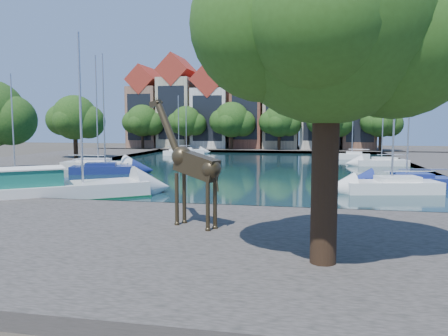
# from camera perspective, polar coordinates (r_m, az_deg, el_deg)

# --- Properties ---
(ground) EXTENTS (160.00, 160.00, 0.00)m
(ground) POSITION_cam_1_polar(r_m,az_deg,el_deg) (23.94, -6.22, -5.70)
(ground) COLOR #38332B
(ground) RESTS_ON ground
(water_basin) EXTENTS (38.00, 50.00, 0.08)m
(water_basin) POSITION_cam_1_polar(r_m,az_deg,el_deg) (47.15, 2.51, 0.02)
(water_basin) COLOR black
(water_basin) RESTS_ON ground
(near_quay) EXTENTS (50.00, 14.00, 0.50)m
(near_quay) POSITION_cam_1_polar(r_m,az_deg,el_deg) (17.51, -13.16, -9.26)
(near_quay) COLOR #4F4844
(near_quay) RESTS_ON ground
(far_quay) EXTENTS (60.00, 16.00, 0.50)m
(far_quay) POSITION_cam_1_polar(r_m,az_deg,el_deg) (78.83, 6.02, 2.45)
(far_quay) COLOR #4F4844
(far_quay) RESTS_ON ground
(left_quay) EXTENTS (14.00, 52.00, 0.50)m
(left_quay) POSITION_cam_1_polar(r_m,az_deg,el_deg) (56.56, -23.41, 0.72)
(left_quay) COLOR #4F4844
(left_quay) RESTS_ON ground
(plane_tree) EXTENTS (8.32, 6.40, 10.62)m
(plane_tree) POSITION_cam_1_polar(r_m,az_deg,el_deg) (13.71, 13.98, 17.94)
(plane_tree) COLOR #332114
(plane_tree) RESTS_ON near_quay
(townhouse_west_end) EXTENTS (5.44, 9.18, 14.93)m
(townhouse_west_end) POSITION_cam_1_polar(r_m,az_deg,el_deg) (83.98, -9.90, 7.45)
(townhouse_west_end) COLOR #8E634D
(townhouse_west_end) RESTS_ON far_quay
(townhouse_west_mid) EXTENTS (5.94, 9.18, 16.79)m
(townhouse_west_mid) POSITION_cam_1_polar(r_m,az_deg,el_deg) (82.05, -5.96, 8.15)
(townhouse_west_mid) COLOR #B5AB8B
(townhouse_west_mid) RESTS_ON far_quay
(townhouse_west_inner) EXTENTS (6.43, 9.18, 15.15)m
(townhouse_west_inner) POSITION_cam_1_polar(r_m,az_deg,el_deg) (80.36, -1.47, 7.60)
(townhouse_west_inner) COLOR silver
(townhouse_west_inner) RESTS_ON far_quay
(townhouse_center) EXTENTS (5.44, 9.18, 16.93)m
(townhouse_center) POSITION_cam_1_polar(r_m,az_deg,el_deg) (79.23, 3.16, 8.36)
(townhouse_center) COLOR brown
(townhouse_center) RESTS_ON far_quay
(townhouse_east_inner) EXTENTS (5.94, 9.18, 15.79)m
(townhouse_east_inner) POSITION_cam_1_polar(r_m,az_deg,el_deg) (78.59, 7.54, 7.88)
(townhouse_east_inner) COLOR tan
(townhouse_east_inner) RESTS_ON far_quay
(townhouse_east_mid) EXTENTS (6.43, 9.18, 16.65)m
(townhouse_east_mid) POSITION_cam_1_polar(r_m,az_deg,el_deg) (78.46, 12.33, 8.07)
(townhouse_east_mid) COLOR #BDB4A1
(townhouse_east_mid) RESTS_ON far_quay
(townhouse_east_end) EXTENTS (5.44, 9.18, 14.43)m
(townhouse_east_end) POSITION_cam_1_polar(r_m,az_deg,el_deg) (78.81, 17.08, 7.22)
(townhouse_east_end) COLOR brown
(townhouse_east_end) RESTS_ON far_quay
(far_tree_far_west) EXTENTS (7.28, 5.60, 7.68)m
(far_tree_far_west) POSITION_cam_1_polar(r_m,az_deg,el_deg) (78.42, -10.56, 5.97)
(far_tree_far_west) COLOR #332114
(far_tree_far_west) RESTS_ON far_quay
(far_tree_west) EXTENTS (6.76, 5.20, 7.36)m
(far_tree_west) POSITION_cam_1_polar(r_m,az_deg,el_deg) (75.83, -4.91, 5.98)
(far_tree_west) COLOR #332114
(far_tree_west) RESTS_ON far_quay
(far_tree_mid_west) EXTENTS (7.80, 6.00, 8.00)m
(far_tree_mid_west) POSITION_cam_1_polar(r_m,az_deg,el_deg) (74.02, 1.10, 6.17)
(far_tree_mid_west) COLOR #332114
(far_tree_mid_west) RESTS_ON far_quay
(far_tree_mid_east) EXTENTS (7.02, 5.40, 7.52)m
(far_tree_mid_east) POSITION_cam_1_polar(r_m,az_deg,el_deg) (73.05, 7.31, 6.00)
(far_tree_mid_east) COLOR #332114
(far_tree_mid_east) RESTS_ON far_quay
(far_tree_east) EXTENTS (7.54, 5.80, 7.84)m
(far_tree_east) POSITION_cam_1_polar(r_m,az_deg,el_deg) (72.95, 13.64, 5.97)
(far_tree_east) COLOR #332114
(far_tree_east) RESTS_ON far_quay
(far_tree_far_east) EXTENTS (6.76, 5.20, 7.36)m
(far_tree_far_east) POSITION_cam_1_polar(r_m,az_deg,el_deg) (73.71, 19.88, 5.67)
(far_tree_far_east) COLOR #332114
(far_tree_far_east) RESTS_ON far_quay
(side_tree_left_far) EXTENTS (7.28, 5.60, 7.88)m
(side_tree_left_far) POSITION_cam_1_polar(r_m,az_deg,el_deg) (58.11, -18.83, 6.07)
(side_tree_left_far) COLOR #332114
(side_tree_left_far) RESTS_ON left_quay
(giraffe_statue) EXTENTS (3.49, 1.96, 5.30)m
(giraffe_statue) POSITION_cam_1_polar(r_m,az_deg,el_deg) (18.03, -4.34, 0.53)
(giraffe_statue) COLOR #352B1A
(giraffe_statue) RESTS_ON near_quay
(motorsailer) EXTENTS (10.12, 8.63, 10.29)m
(motorsailer) POSITION_cam_1_polar(r_m,az_deg,el_deg) (28.88, -21.03, -2.34)
(motorsailer) COLOR silver
(motorsailer) RESTS_ON water_basin
(sailboat_left_a) EXTENTS (4.70, 1.69, 8.43)m
(sailboat_left_a) POSITION_cam_1_polar(r_m,az_deg,el_deg) (36.93, -25.60, -1.32)
(sailboat_left_a) COLOR silver
(sailboat_left_a) RESTS_ON water_basin
(sailboat_left_b) EXTENTS (6.69, 4.11, 11.21)m
(sailboat_left_b) POSITION_cam_1_polar(r_m,az_deg,el_deg) (42.92, -15.25, 0.07)
(sailboat_left_b) COLOR navy
(sailboat_left_b) RESTS_ON water_basin
(sailboat_left_c) EXTENTS (7.30, 2.74, 11.65)m
(sailboat_left_c) POSITION_cam_1_polar(r_m,az_deg,el_deg) (47.14, -16.10, 0.58)
(sailboat_left_c) COLOR silver
(sailboat_left_c) RESTS_ON water_basin
(sailboat_left_d) EXTENTS (5.00, 3.17, 8.84)m
(sailboat_left_d) POSITION_cam_1_polar(r_m,az_deg,el_deg) (64.96, -5.92, 2.10)
(sailboat_left_d) COLOR white
(sailboat_left_d) RESTS_ON water_basin
(sailboat_left_e) EXTENTS (5.70, 3.89, 8.46)m
(sailboat_left_e) POSITION_cam_1_polar(r_m,az_deg,el_deg) (69.22, -4.94, 2.30)
(sailboat_left_e) COLOR white
(sailboat_left_e) RESTS_ON water_basin
(sailboat_right_a) EXTENTS (6.63, 3.45, 11.55)m
(sailboat_right_a) POSITION_cam_1_polar(r_m,az_deg,el_deg) (31.82, 21.05, -1.91)
(sailboat_right_a) COLOR white
(sailboat_right_a) RESTS_ON water_basin
(sailboat_right_b) EXTENTS (6.56, 2.98, 12.50)m
(sailboat_right_b) POSITION_cam_1_polar(r_m,az_deg,el_deg) (35.59, 22.72, -1.31)
(sailboat_right_b) COLOR navy
(sailboat_right_b) RESTS_ON water_basin
(sailboat_right_c) EXTENTS (5.98, 3.10, 9.09)m
(sailboat_right_c) POSITION_cam_1_polar(r_m,az_deg,el_deg) (52.28, 19.87, 0.86)
(sailboat_right_c) COLOR silver
(sailboat_right_c) RESTS_ON water_basin
(sailboat_right_d) EXTENTS (4.83, 2.26, 9.82)m
(sailboat_right_d) POSITION_cam_1_polar(r_m,az_deg,el_deg) (60.82, 16.36, 1.67)
(sailboat_right_d) COLOR silver
(sailboat_right_d) RESTS_ON water_basin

